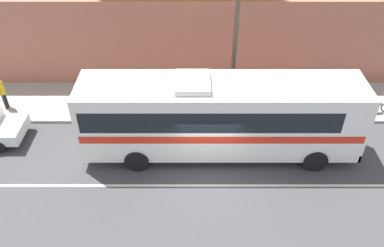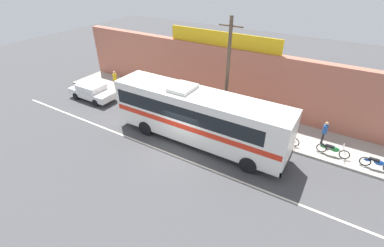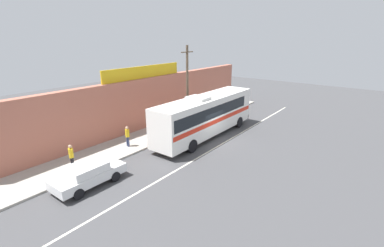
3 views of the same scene
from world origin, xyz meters
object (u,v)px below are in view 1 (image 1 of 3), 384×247
object	(u,v)px
motorcycle_black	(374,105)
intercity_bus	(219,115)
motorcycle_purple	(319,108)
pedestrian_far_right	(2,91)
pedestrian_far_left	(355,85)
pedestrian_near_shop	(98,90)
motorcycle_orange	(292,105)
utility_pole	(235,43)

from	to	relation	value
motorcycle_black	intercity_bus	bearing A→B (deg)	-160.56
intercity_bus	motorcycle_purple	world-z (taller)	intercity_bus
pedestrian_far_right	pedestrian_far_left	distance (m)	17.94
pedestrian_far_left	pedestrian_near_shop	xyz separation A→B (m)	(-13.15, -0.49, 0.02)
pedestrian_far_right	pedestrian_near_shop	distance (m)	4.78
motorcycle_orange	motorcycle_black	bearing A→B (deg)	0.20
motorcycle_orange	pedestrian_far_right	bearing A→B (deg)	178.43
motorcycle_black	motorcycle_orange	bearing A→B (deg)	-179.80
motorcycle_purple	pedestrian_far_left	size ratio (longest dim) A/B	1.12
motorcycle_orange	pedestrian_far_left	bearing A→B (deg)	17.37
motorcycle_purple	pedestrian_far_right	distance (m)	15.83
utility_pole	motorcycle_purple	world-z (taller)	utility_pole
pedestrian_near_shop	motorcycle_purple	bearing A→B (deg)	-4.13
motorcycle_black	motorcycle_purple	bearing A→B (deg)	-175.22
motorcycle_purple	motorcycle_black	xyz separation A→B (m)	(2.86, 0.24, 0.00)
motorcycle_black	pedestrian_near_shop	bearing A→B (deg)	177.70
pedestrian_near_shop	motorcycle_orange	bearing A→B (deg)	-3.35
motorcycle_purple	motorcycle_black	world-z (taller)	same
motorcycle_purple	pedestrian_far_right	xyz separation A→B (m)	(-15.81, 0.62, 0.59)
motorcycle_purple	pedestrian_far_left	distance (m)	2.53
intercity_bus	pedestrian_far_left	distance (m)	8.31
pedestrian_far_right	motorcycle_purple	bearing A→B (deg)	-2.26
motorcycle_purple	pedestrian_near_shop	size ratio (longest dim) A/B	1.10
utility_pole	pedestrian_far_left	distance (m)	7.28
motorcycle_black	pedestrian_far_left	size ratio (longest dim) A/B	1.17
pedestrian_far_left	motorcycle_orange	bearing A→B (deg)	-162.63
utility_pole	motorcycle_orange	world-z (taller)	utility_pole
motorcycle_black	pedestrian_far_left	world-z (taller)	pedestrian_far_left
utility_pole	motorcycle_orange	distance (m)	4.71
motorcycle_black	motorcycle_orange	xyz separation A→B (m)	(-4.13, -0.01, 0.00)
motorcycle_purple	pedestrian_far_left	bearing A→B (deg)	31.23
intercity_bus	pedestrian_far_right	distance (m)	11.15
intercity_bus	utility_pole	bearing A→B (deg)	73.38
utility_pole	pedestrian_near_shop	xyz separation A→B (m)	(-6.64, 0.79, -2.97)
intercity_bus	motorcycle_orange	size ratio (longest dim) A/B	6.49
pedestrian_far_right	pedestrian_far_left	size ratio (longest dim) A/B	1.06
motorcycle_orange	pedestrian_far_right	xyz separation A→B (m)	(-14.54, 0.40, 0.59)
intercity_bus	pedestrian_far_right	xyz separation A→B (m)	(-10.64, 3.22, -0.91)
intercity_bus	pedestrian_far_left	size ratio (longest dim) A/B	7.21
motorcycle_orange	utility_pole	bearing A→B (deg)	-175.92
intercity_bus	motorcycle_black	bearing A→B (deg)	19.44
utility_pole	motorcycle_orange	bearing A→B (deg)	4.08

